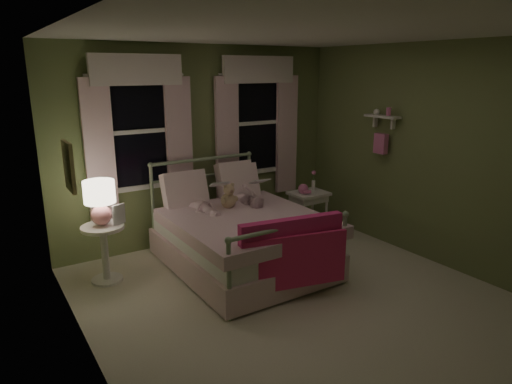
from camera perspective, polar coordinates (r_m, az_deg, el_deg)
room_shell at (r=4.40m, az=5.24°, el=2.11°), size 4.20×4.20×4.20m
bed at (r=5.40m, az=-1.89°, el=-5.61°), size 1.58×2.04×1.18m
pink_throw at (r=4.52m, az=4.67°, el=-6.67°), size 1.10×0.35×0.71m
child_left at (r=5.46m, az=-6.85°, el=1.16°), size 0.30×0.20×0.82m
child_right at (r=5.71m, az=-1.80°, el=1.82°), size 0.40×0.31×0.80m
book_left at (r=5.24m, az=-5.65°, el=0.42°), size 0.22×0.17×0.26m
book_right at (r=5.52m, az=-0.46°, el=0.79°), size 0.21×0.15×0.26m
teddy_bear at (r=5.49m, az=-3.44°, el=-0.69°), size 0.23×0.19×0.31m
nightstand_left at (r=5.28m, az=-18.45°, el=-6.38°), size 0.46×0.46×0.65m
table_lamp at (r=5.12m, az=-18.94°, el=-0.78°), size 0.33×0.33×0.49m
book_nightstand at (r=5.15m, az=-17.37°, el=-4.00°), size 0.23×0.27×0.02m
nightstand_right at (r=6.34m, az=6.59°, el=-0.88°), size 0.50×0.40×0.64m
pink_toy at (r=6.23m, az=5.95°, el=0.37°), size 0.14×0.19×0.14m
bud_vase at (r=6.39m, az=7.21°, el=1.45°), size 0.06×0.06×0.28m
window_left at (r=5.74m, az=-14.36°, el=8.01°), size 1.34×0.13×1.96m
window_right at (r=6.47m, az=0.21°, el=9.23°), size 1.34×0.13×1.96m
wall_shelf at (r=6.15m, az=15.42°, el=7.46°), size 0.15×0.50×0.60m
framed_picture at (r=4.12m, az=-22.34°, el=2.98°), size 0.03×0.32×0.42m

